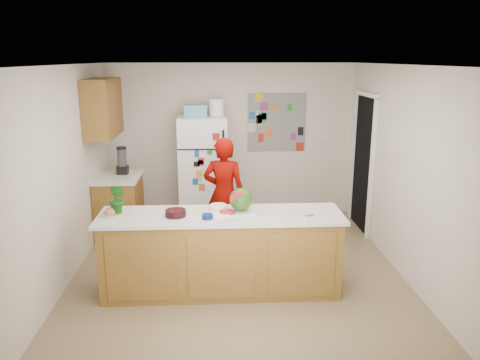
{
  "coord_description": "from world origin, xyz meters",
  "views": [
    {
      "loc": [
        -0.24,
        -5.36,
        2.58
      ],
      "look_at": [
        0.05,
        0.2,
        1.12
      ],
      "focal_mm": 35.0,
      "sensor_mm": 36.0,
      "label": 1
    }
  ],
  "objects_px": {
    "watermelon": "(241,199)",
    "cherry_bowl": "(176,213)",
    "refrigerator": "(204,170)",
    "person": "(224,194)"
  },
  "relations": [
    {
      "from": "watermelon",
      "to": "cherry_bowl",
      "type": "distance_m",
      "value": 0.73
    },
    {
      "from": "refrigerator",
      "to": "watermelon",
      "type": "height_order",
      "value": "refrigerator"
    },
    {
      "from": "person",
      "to": "refrigerator",
      "type": "bearing_deg",
      "value": -64.33
    },
    {
      "from": "watermelon",
      "to": "person",
      "type": "bearing_deg",
      "value": 98.17
    },
    {
      "from": "refrigerator",
      "to": "cherry_bowl",
      "type": "bearing_deg",
      "value": -95.62
    },
    {
      "from": "refrigerator",
      "to": "watermelon",
      "type": "bearing_deg",
      "value": -78.35
    },
    {
      "from": "cherry_bowl",
      "to": "person",
      "type": "bearing_deg",
      "value": 67.21
    },
    {
      "from": "person",
      "to": "cherry_bowl",
      "type": "bearing_deg",
      "value": 77.7
    },
    {
      "from": "refrigerator",
      "to": "person",
      "type": "xyz_separation_m",
      "value": [
        0.31,
        -1.13,
        -0.07
      ]
    },
    {
      "from": "refrigerator",
      "to": "cherry_bowl",
      "type": "relative_size",
      "value": 7.54
    }
  ]
}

